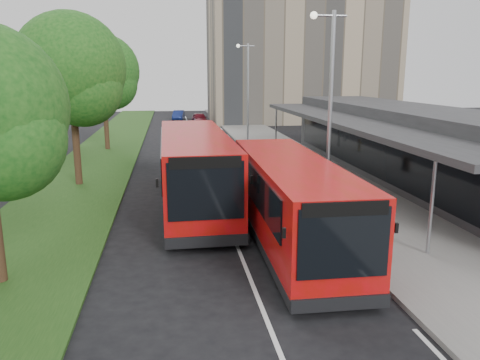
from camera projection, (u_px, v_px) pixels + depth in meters
The scene contains 17 objects.
ground at pixel (233, 236), 17.09m from camera, with size 120.00×120.00×0.00m, color black.
pavement at pixel (274, 147), 37.23m from camera, with size 5.00×80.00×0.15m, color slate.
grass_verge at pixel (106, 151), 35.35m from camera, with size 5.00×80.00×0.10m, color #1D4416.
lane_centre_line at pixel (203, 161), 31.55m from camera, with size 0.12×70.00×0.01m, color silver.
kerb_dashes at pixel (243, 151), 35.89m from camera, with size 0.12×56.00×0.01m.
office_block at pixel (300, 47), 57.62m from camera, with size 22.00×12.00×18.00m, color tan.
station_building at pixel (407, 143), 25.92m from camera, with size 7.70×26.00×4.00m.
tree_mid at pixel (71, 75), 23.54m from camera, with size 5.51×5.51×8.85m.
tree_far at pixel (103, 76), 35.13m from camera, with size 5.43×5.43×8.72m.
lamp_post_near at pixel (328, 101), 18.57m from camera, with size 1.44×0.28×8.00m.
lamp_post_far at pixel (247, 87), 37.85m from camera, with size 1.44×0.28×8.00m.
bus_main at pixel (290, 201), 15.98m from camera, with size 2.84×10.49×2.95m.
bus_second at pixel (195, 170), 20.50m from camera, with size 3.14×11.61×3.28m.
litter_bin at pixel (299, 166), 27.01m from camera, with size 0.46×0.46×0.83m, color #3D2819.
bollard at pixel (274, 147), 33.72m from camera, with size 0.15×0.15×0.92m, color orange.
car_near at pixel (200, 118), 54.83m from camera, with size 1.59×3.95×1.34m, color #5A0C18.
car_far at pixel (179, 115), 60.05m from camera, with size 1.29×3.69×1.22m, color navy.
Camera 1 is at (-2.14, -16.07, 5.77)m, focal length 35.00 mm.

